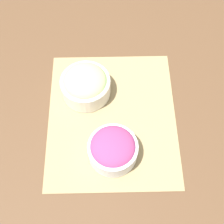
% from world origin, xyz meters
% --- Properties ---
extents(ground_plane, '(3.00, 3.00, 0.00)m').
position_xyz_m(ground_plane, '(0.00, 0.00, 0.00)').
color(ground_plane, '#513823').
extents(placemat, '(0.47, 0.39, 0.00)m').
position_xyz_m(placemat, '(0.00, 0.00, 0.00)').
color(placemat, '#937F56').
rests_on(placemat, ground_plane).
extents(cucumber_bowl, '(0.15, 0.15, 0.09)m').
position_xyz_m(cucumber_bowl, '(-0.09, -0.08, 0.05)').
color(cucumber_bowl, silver).
rests_on(cucumber_bowl, placemat).
extents(onion_bowl, '(0.14, 0.14, 0.08)m').
position_xyz_m(onion_bowl, '(0.12, 0.00, 0.05)').
color(onion_bowl, silver).
rests_on(onion_bowl, placemat).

